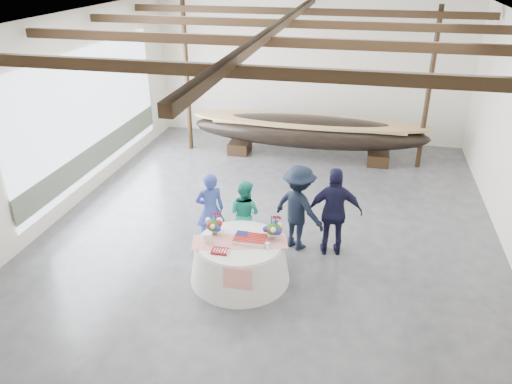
# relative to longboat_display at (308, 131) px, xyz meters

# --- Properties ---
(floor) EXTENTS (10.00, 12.00, 0.01)m
(floor) POSITION_rel_longboat_display_xyz_m (-0.24, -4.11, -0.85)
(floor) COLOR #3D3D42
(floor) RESTS_ON ground
(wall_back) EXTENTS (10.00, 0.02, 4.50)m
(wall_back) POSITION_rel_longboat_display_xyz_m (-0.24, 1.89, 1.40)
(wall_back) COLOR silver
(wall_back) RESTS_ON ground
(wall_front) EXTENTS (10.00, 0.02, 4.50)m
(wall_front) POSITION_rel_longboat_display_xyz_m (-0.24, -10.11, 1.40)
(wall_front) COLOR silver
(wall_front) RESTS_ON ground
(wall_left) EXTENTS (0.02, 12.00, 4.50)m
(wall_left) POSITION_rel_longboat_display_xyz_m (-5.24, -4.11, 1.40)
(wall_left) COLOR silver
(wall_left) RESTS_ON ground
(ceiling) EXTENTS (10.00, 12.00, 0.01)m
(ceiling) POSITION_rel_longboat_display_xyz_m (-0.24, -4.11, 3.65)
(ceiling) COLOR white
(ceiling) RESTS_ON wall_back
(pavilion_structure) EXTENTS (9.80, 11.76, 4.50)m
(pavilion_structure) POSITION_rel_longboat_display_xyz_m (-0.24, -3.39, 3.16)
(pavilion_structure) COLOR black
(pavilion_structure) RESTS_ON ground
(open_bay) EXTENTS (0.03, 7.00, 3.20)m
(open_bay) POSITION_rel_longboat_display_xyz_m (-5.19, -3.11, 0.98)
(open_bay) COLOR silver
(open_bay) RESTS_ON ground
(longboat_display) EXTENTS (7.07, 1.41, 1.33)m
(longboat_display) POSITION_rel_longboat_display_xyz_m (0.00, 0.00, 0.00)
(longboat_display) COLOR black
(longboat_display) RESTS_ON ground
(banquet_table) EXTENTS (1.91, 1.91, 0.82)m
(banquet_table) POSITION_rel_longboat_display_xyz_m (-0.46, -6.49, -0.44)
(banquet_table) COLOR silver
(banquet_table) RESTS_ON ground
(tabletop_items) EXTENTS (1.85, 1.03, 0.40)m
(tabletop_items) POSITION_rel_longboat_display_xyz_m (-0.49, -6.34, 0.12)
(tabletop_items) COLOR red
(tabletop_items) RESTS_ON banquet_table
(guest_woman_blue) EXTENTS (0.73, 0.65, 1.68)m
(guest_woman_blue) POSITION_rel_longboat_display_xyz_m (-1.36, -5.45, -0.00)
(guest_woman_blue) COLOR navy
(guest_woman_blue) RESTS_ON ground
(guest_woman_teal) EXTENTS (0.89, 0.80, 1.50)m
(guest_woman_teal) POSITION_rel_longboat_display_xyz_m (-0.67, -5.27, -0.10)
(guest_woman_teal) COLOR #1C9176
(guest_woman_teal) RESTS_ON ground
(guest_man_left) EXTENTS (1.39, 1.20, 1.86)m
(guest_man_left) POSITION_rel_longboat_display_xyz_m (0.45, -5.11, 0.08)
(guest_man_left) COLOR black
(guest_man_left) RESTS_ON ground
(guest_man_right) EXTENTS (1.18, 0.64, 1.92)m
(guest_man_right) POSITION_rel_longboat_display_xyz_m (1.19, -5.20, 0.11)
(guest_man_right) COLOR black
(guest_man_right) RESTS_ON ground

